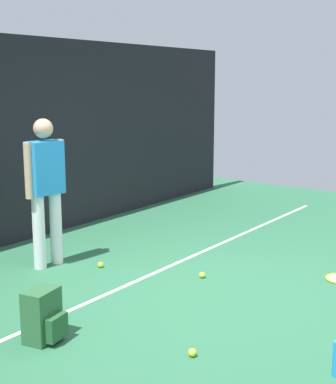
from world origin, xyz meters
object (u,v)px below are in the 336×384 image
tennis_player (46,184)px  tennis_ball_mid_court (100,265)px  backpack (44,316)px  tennis_ball_by_fence (202,275)px  tennis_ball_near_player (192,353)px

tennis_player → tennis_ball_mid_court: (0.30, -0.54, -0.93)m
backpack → tennis_ball_by_fence: size_ratio=6.67×
tennis_ball_near_player → tennis_ball_by_fence: bearing=30.5°
tennis_player → tennis_ball_by_fence: (0.70, -1.67, -0.93)m
backpack → tennis_ball_mid_court: bearing=17.2°
backpack → tennis_ball_by_fence: backpack is taller
tennis_player → tennis_ball_mid_court: size_ratio=25.76×
tennis_player → tennis_ball_near_player: (-0.83, -2.57, -0.93)m
backpack → tennis_ball_mid_court: (1.62, 0.89, -0.18)m
tennis_ball_mid_court → tennis_ball_near_player: bearing=-119.0°
tennis_ball_by_fence → tennis_ball_mid_court: 1.20m
tennis_ball_near_player → tennis_ball_by_fence: same height
tennis_ball_by_fence → tennis_player: bearing=112.8°
tennis_player → tennis_ball_near_player: bearing=76.5°
tennis_ball_near_player → backpack: bearing=113.6°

